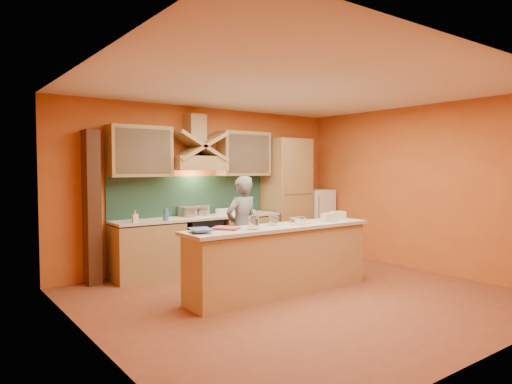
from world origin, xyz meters
TOP-DOWN VIEW (x-y plane):
  - floor at (0.00, 0.00)m, footprint 5.50×5.00m
  - ceiling at (0.00, 0.00)m, footprint 5.50×5.00m
  - wall_back at (0.00, 2.50)m, footprint 5.50×0.02m
  - wall_front at (0.00, -2.50)m, footprint 5.50×0.02m
  - wall_left at (-2.75, 0.00)m, footprint 0.02×5.00m
  - wall_right at (2.75, 0.00)m, footprint 0.02×5.00m
  - base_cabinet_left at (-1.25, 2.20)m, footprint 1.10×0.60m
  - base_cabinet_right at (0.65, 2.20)m, footprint 1.10×0.60m
  - counter_top at (-0.30, 2.20)m, footprint 3.00×0.62m
  - stove at (-0.30, 2.20)m, footprint 0.60×0.58m
  - backsplash at (-0.30, 2.48)m, footprint 3.00×0.03m
  - range_hood at (-0.30, 2.25)m, footprint 0.92×0.50m
  - hood_chimney at (-0.30, 2.35)m, footprint 0.30×0.30m
  - upper_cabinet_left at (-1.30, 2.33)m, footprint 1.00×0.35m
  - upper_cabinet_right at (0.70, 2.33)m, footprint 1.00×0.35m
  - pantry_column at (1.65, 2.20)m, footprint 0.80×0.60m
  - fridge at (2.40, 2.20)m, footprint 0.58×0.60m
  - trim_column_left at (-2.05, 2.35)m, footprint 0.20×0.30m
  - island_body at (-0.10, 0.30)m, footprint 2.80×0.55m
  - island_top at (-0.10, 0.30)m, footprint 2.90×0.62m
  - person at (-0.05, 1.32)m, footprint 0.62×0.44m
  - pot_large at (-0.47, 2.24)m, footprint 0.29×0.29m
  - pot_small at (-0.21, 2.26)m, footprint 0.25×0.25m
  - soap_bottle_a at (-1.50, 2.06)m, footprint 0.08×0.08m
  - soap_bottle_b at (-1.02, 1.99)m, footprint 0.13×0.13m
  - bowl_back at (0.66, 2.08)m, footprint 0.21×0.21m
  - dish_rack at (0.21, 2.20)m, footprint 0.33×0.28m
  - book_lower at (-1.02, 0.34)m, footprint 0.39×0.41m
  - book_upper at (-1.46, 0.38)m, footprint 0.33×0.40m
  - jar_large at (-0.64, 0.19)m, footprint 0.18×0.18m
  - jar_small at (-0.16, 0.38)m, footprint 0.12×0.12m
  - kitchen_scale at (0.17, 0.20)m, footprint 0.14×0.14m
  - mixing_bowl at (0.33, 0.42)m, footprint 0.32×0.32m
  - cloth at (0.20, 0.24)m, footprint 0.32×0.27m
  - grocery_bag_a at (0.76, 0.22)m, footprint 0.21×0.18m
  - grocery_bag_b at (1.09, 0.34)m, footprint 0.24×0.21m

SIDE VIEW (x-z plane):
  - floor at x=0.00m, z-range -0.01..0.01m
  - base_cabinet_left at x=-1.25m, z-range 0.00..0.86m
  - base_cabinet_right at x=0.65m, z-range 0.00..0.86m
  - island_body at x=-0.10m, z-range 0.00..0.88m
  - stove at x=-0.30m, z-range 0.00..0.90m
  - fridge at x=2.40m, z-range 0.00..1.30m
  - person at x=-0.05m, z-range 0.00..1.61m
  - counter_top at x=-0.30m, z-range 0.88..0.92m
  - island_top at x=-0.10m, z-range 0.90..0.95m
  - bowl_back at x=0.66m, z-range 0.92..0.98m
  - cloth at x=0.20m, z-range 0.94..0.96m
  - book_lower at x=-1.02m, z-range 0.94..0.98m
  - pot_small at x=-0.21m, z-range 0.90..1.03m
  - dish_rack at x=0.21m, z-range 0.92..1.02m
  - mixing_bowl at x=0.33m, z-range 0.94..1.01m
  - pot_large at x=-0.47m, z-range 0.90..1.06m
  - book_upper at x=-1.46m, z-range 0.97..0.99m
  - kitchen_scale at x=0.17m, z-range 0.94..1.04m
  - grocery_bag_a at x=0.76m, z-range 0.95..1.07m
  - grocery_bag_b at x=1.09m, z-range 0.94..1.07m
  - soap_bottle_a at x=-1.50m, z-range 0.92..1.10m
  - jar_small at x=-0.16m, z-range 0.94..1.08m
  - jar_large at x=-0.64m, z-range 0.94..1.12m
  - soap_bottle_b at x=-1.02m, z-range 0.92..1.17m
  - pantry_column at x=1.65m, z-range 0.00..2.30m
  - trim_column_left at x=-2.05m, z-range 0.00..2.30m
  - backsplash at x=-0.30m, z-range 0.90..1.60m
  - wall_back at x=0.00m, z-range 0.00..2.80m
  - wall_front at x=0.00m, z-range 0.00..2.80m
  - wall_left at x=-2.75m, z-range 0.00..2.80m
  - wall_right at x=2.75m, z-range 0.00..2.80m
  - range_hood at x=-0.30m, z-range 1.70..1.94m
  - upper_cabinet_left at x=-1.30m, z-range 1.60..2.40m
  - upper_cabinet_right at x=0.70m, z-range 1.60..2.40m
  - hood_chimney at x=-0.30m, z-range 2.15..2.65m
  - ceiling at x=0.00m, z-range 2.79..2.80m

